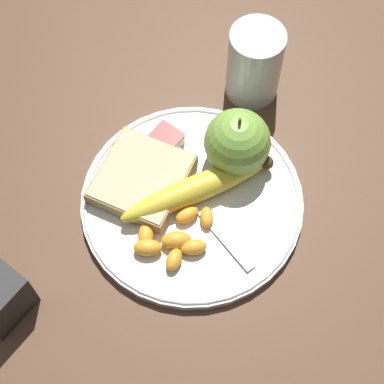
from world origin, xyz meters
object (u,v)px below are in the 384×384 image
(banana, at_px, (200,190))
(apple, at_px, (237,142))
(jam_packet, at_px, (164,143))
(plate, at_px, (192,201))
(bread_slice, at_px, (142,179))
(juice_glass, at_px, (254,65))
(fork, at_px, (194,202))

(banana, bearing_deg, apple, -2.86)
(banana, height_order, jam_packet, banana)
(plate, height_order, bread_slice, bread_slice)
(apple, bearing_deg, banana, 177.14)
(juice_glass, xyz_separation_m, jam_packet, (-0.15, 0.03, -0.03))
(apple, relative_size, bread_slice, 0.71)
(banana, bearing_deg, fork, 177.23)
(apple, xyz_separation_m, jam_packet, (-0.04, 0.08, -0.03))
(plate, distance_m, bread_slice, 0.07)
(fork, bearing_deg, apple, -77.84)
(plate, relative_size, jam_packet, 6.08)
(jam_packet, bearing_deg, juice_glass, -11.52)
(plate, xyz_separation_m, jam_packet, (0.04, 0.07, 0.01))
(fork, distance_m, jam_packet, 0.09)
(banana, height_order, fork, banana)
(fork, bearing_deg, juice_glass, -61.00)
(plate, relative_size, juice_glass, 2.53)
(juice_glass, distance_m, fork, 0.20)
(fork, bearing_deg, banana, -77.76)
(fork, relative_size, jam_packet, 4.09)
(juice_glass, xyz_separation_m, apple, (-0.11, -0.05, 0.00))
(juice_glass, xyz_separation_m, fork, (-0.19, -0.05, -0.04))
(banana, distance_m, jam_packet, 0.08)
(fork, bearing_deg, bread_slice, 29.37)
(juice_glass, relative_size, fork, 0.59)
(banana, xyz_separation_m, fork, (-0.01, 0.00, -0.01))
(apple, bearing_deg, fork, 177.15)
(plate, relative_size, bread_slice, 2.12)
(juice_glass, relative_size, apple, 1.18)
(plate, xyz_separation_m, fork, (-0.00, -0.00, 0.01))
(banana, relative_size, fork, 1.03)
(apple, relative_size, jam_packet, 2.03)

